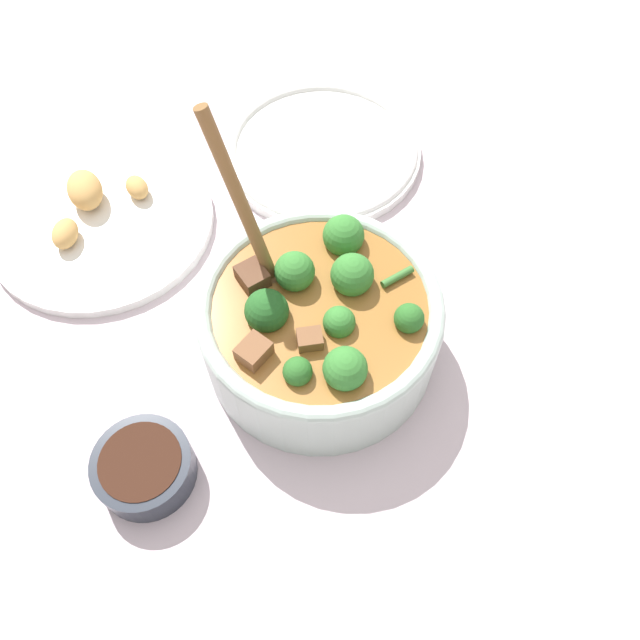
% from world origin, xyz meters
% --- Properties ---
extents(ground_plane, '(4.00, 4.00, 0.00)m').
position_xyz_m(ground_plane, '(0.00, 0.00, 0.00)').
color(ground_plane, silver).
extents(stew_bowl, '(0.23, 0.23, 0.25)m').
position_xyz_m(stew_bowl, '(-0.00, -0.00, 0.05)').
color(stew_bowl, '#B2C6BC').
rests_on(stew_bowl, ground_plane).
extents(condiment_bowl, '(0.09, 0.09, 0.04)m').
position_xyz_m(condiment_bowl, '(0.11, -0.17, 0.02)').
color(condiment_bowl, '#232833').
rests_on(condiment_bowl, ground_plane).
extents(empty_plate, '(0.24, 0.24, 0.02)m').
position_xyz_m(empty_plate, '(-0.27, 0.03, 0.01)').
color(empty_plate, white).
rests_on(empty_plate, ground_plane).
extents(food_plate, '(0.25, 0.25, 0.05)m').
position_xyz_m(food_plate, '(-0.19, -0.23, 0.01)').
color(food_plate, white).
rests_on(food_plate, ground_plane).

